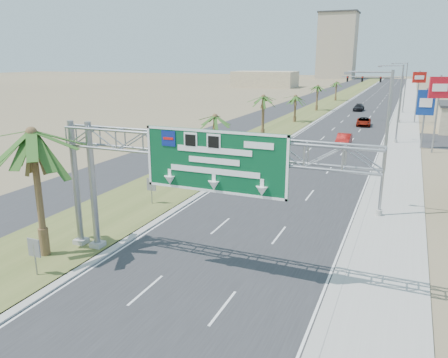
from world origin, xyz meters
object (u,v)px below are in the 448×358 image
car_left_lane (244,175)px  car_mid_lane (344,140)px  palm_near (31,134)px  pole_sign_red_near (439,92)px  pole_sign_red_far (419,82)px  car_far (359,108)px  car_right_lane (364,122)px  pole_sign_blue (426,105)px  sign_gantry (189,156)px  signal_mast (388,94)px

car_left_lane → car_mid_lane: bearing=69.5°
palm_near → car_left_lane: (4.86, 18.72, -6.26)m
pole_sign_red_near → pole_sign_red_far: size_ratio=1.02×
car_far → pole_sign_red_far: size_ratio=0.54×
pole_sign_red_near → palm_near: bearing=-118.0°
palm_near → car_right_lane: (11.20, 58.36, -6.26)m
car_right_lane → pole_sign_blue: (8.47, -17.11, 4.70)m
sign_gantry → pole_sign_blue: size_ratio=2.28×
pole_sign_red_near → car_left_lane: bearing=-128.0°
palm_near → car_right_lane: bearing=79.1°
car_far → pole_sign_red_near: 43.64m
sign_gantry → pole_sign_red_near: pole_sign_red_near is taller
car_mid_lane → pole_sign_blue: size_ratio=0.65×
car_mid_lane → car_right_lane: size_ratio=0.99×
car_mid_lane → palm_near: bearing=-106.6°
car_right_lane → pole_sign_blue: size_ratio=0.65×
sign_gantry → pole_sign_red_near: bearing=71.1°
car_mid_lane → pole_sign_blue: 10.27m
car_left_lane → pole_sign_red_near: size_ratio=0.44×
sign_gantry → car_far: (-0.16, 78.50, -5.37)m
sign_gantry → car_far: size_ratio=3.51×
car_right_lane → pole_sign_red_far: 12.09m
pole_sign_red_near → pole_sign_blue: (-1.20, 2.02, -1.67)m
sign_gantry → car_far: sign_gantry is taller
pole_sign_blue → car_far: bearing=106.6°
pole_sign_blue → pole_sign_red_far: 24.00m
signal_mast → car_mid_lane: signal_mast is taller
car_far → pole_sign_blue: bearing=-71.5°
pole_sign_blue → signal_mast: bearing=103.1°
car_mid_lane → signal_mast: bearing=80.2°
pole_sign_red_near → pole_sign_red_far: 26.04m
palm_near → pole_sign_red_near: (20.87, 39.22, 0.10)m
car_left_lane → pole_sign_blue: bearing=52.1°
car_right_lane → pole_sign_red_far: bearing=37.2°
car_left_lane → car_right_lane: bearing=76.3°
car_far → palm_near: bearing=-93.8°
sign_gantry → signal_mast: (6.23, 62.05, -1.21)m
sign_gantry → car_left_lane: sign_gantry is taller
car_mid_lane → car_far: car_mid_lane is taller
signal_mast → car_right_lane: bearing=-119.5°
car_right_lane → pole_sign_red_near: 22.37m
car_left_lane → car_right_lane: size_ratio=0.82×
pole_sign_red_near → pole_sign_red_far: (-1.94, 25.96, -0.07)m
signal_mast → pole_sign_red_near: size_ratio=1.15×
signal_mast → pole_sign_red_far: 5.17m
car_mid_lane → car_right_lane: bearing=87.2°
sign_gantry → car_mid_lane: size_ratio=3.52×
sign_gantry → palm_near: size_ratio=2.01×
palm_near → car_far: palm_near is taller
pole_sign_red_far → pole_sign_blue: bearing=-88.2°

